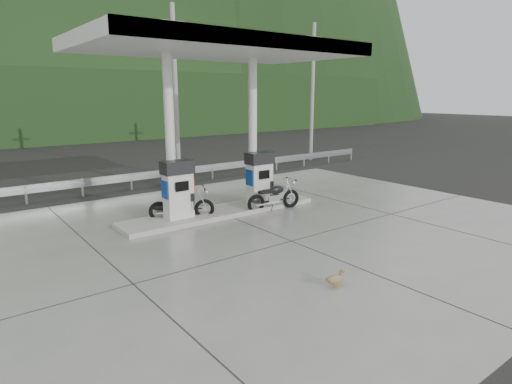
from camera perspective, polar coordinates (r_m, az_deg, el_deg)
ground at (r=12.57m, az=1.68°, el=-5.45°), size 160.00×160.00×0.00m
forecourt_apron at (r=12.56m, az=1.68°, el=-5.40°), size 18.00×14.00×0.02m
pump_island at (r=14.48m, az=-4.55°, el=-2.60°), size 7.00×1.40×0.15m
gas_pump_left at (r=13.48m, az=-10.35°, el=0.33°), size 0.95×0.55×1.80m
gas_pump_right at (r=15.16m, az=0.48°, el=1.93°), size 0.95×0.55×1.80m
canopy_column_left at (r=13.59m, az=-11.39°, el=7.22°), size 0.30×0.30×5.00m
canopy_column_right at (r=15.25m, az=-0.44°, el=8.07°), size 0.30×0.30×5.00m
canopy_roof at (r=14.03m, az=-4.95°, el=18.64°), size 8.50×5.00×0.40m
guardrail at (r=19.11m, az=-13.57°, el=2.76°), size 26.00×0.16×1.42m
road at (r=22.43m, az=-17.12°, el=2.17°), size 60.00×7.00×0.01m
utility_pole_b at (r=21.04m, az=-10.66°, el=12.80°), size 0.22×0.22×8.00m
utility_pole_c at (r=26.36m, az=7.53°, el=12.88°), size 0.22×0.22×8.00m
tree_band at (r=39.99m, az=-26.89°, el=10.16°), size 80.00×6.00×6.00m
motorcycle_left at (r=14.80m, az=2.41°, el=-0.68°), size 2.00×0.85×0.92m
motorcycle_right at (r=13.85m, az=-9.86°, el=-1.83°), size 2.02×1.36×0.92m
duck at (r=9.23m, az=10.52°, el=-11.41°), size 0.48×0.22×0.33m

